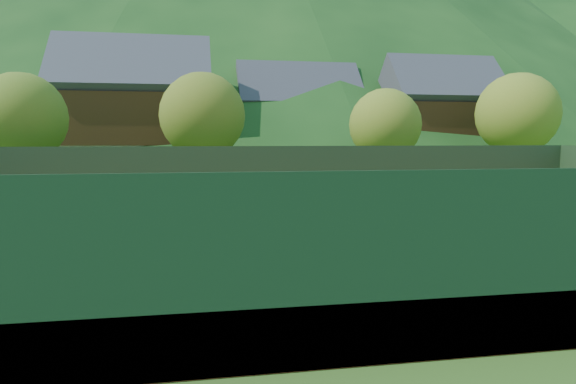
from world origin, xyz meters
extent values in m
plane|color=#2B5119|center=(0.00, 0.00, 0.00)|extent=(400.00, 400.00, 0.00)
cube|color=#AF441C|center=(0.00, 0.00, 0.01)|extent=(40.00, 24.00, 0.02)
cone|color=#123512|center=(90.00, 150.00, 47.50)|extent=(260.00, 260.00, 95.00)
imported|color=#1B4FB3|center=(-4.58, -2.25, 0.91)|extent=(0.70, 0.51, 1.77)
imported|color=orange|center=(0.85, 1.48, 0.79)|extent=(0.88, 0.77, 1.54)
imported|color=#CE5B12|center=(3.03, 2.61, 0.84)|extent=(1.04, 0.66, 1.65)
imported|color=#DE4D13|center=(7.92, 3.07, 0.83)|extent=(0.90, 0.71, 1.61)
imported|color=orange|center=(7.87, 1.30, 0.76)|extent=(1.09, 0.85, 1.47)
sphere|color=#B2DC24|center=(1.83, -9.45, 0.05)|extent=(0.07, 0.07, 0.07)
sphere|color=#B2DC24|center=(-3.68, -8.85, 0.05)|extent=(0.07, 0.07, 0.07)
sphere|color=#B2DC24|center=(-5.55, -8.54, 0.05)|extent=(0.07, 0.07, 0.07)
sphere|color=#B2DC24|center=(-5.41, -9.39, 0.05)|extent=(0.07, 0.07, 0.07)
sphere|color=#B2DC24|center=(-8.38, -8.45, 0.05)|extent=(0.07, 0.07, 0.07)
sphere|color=#B2DC24|center=(5.33, -2.72, 0.05)|extent=(0.07, 0.07, 0.07)
sphere|color=#B2DC24|center=(-0.43, -3.99, 0.05)|extent=(0.07, 0.07, 0.07)
sphere|color=#B2DC24|center=(-3.21, -5.78, 0.05)|extent=(0.07, 0.07, 0.07)
sphere|color=#B2DC24|center=(4.20, -7.12, 0.05)|extent=(0.07, 0.07, 0.07)
sphere|color=#B2DC24|center=(-1.14, -3.98, 0.05)|extent=(0.07, 0.07, 0.07)
sphere|color=#B2DC24|center=(-3.80, -2.64, 0.05)|extent=(0.07, 0.07, 0.07)
sphere|color=#B2DC24|center=(1.48, -5.63, 0.05)|extent=(0.07, 0.07, 0.07)
sphere|color=#B2DC24|center=(-0.52, -6.77, 0.05)|extent=(0.07, 0.07, 0.07)
sphere|color=#B2DC24|center=(-3.79, -1.41, 0.05)|extent=(0.07, 0.07, 0.07)
sphere|color=#B2DC24|center=(-5.19, -3.69, 0.05)|extent=(0.07, 0.07, 0.07)
sphere|color=#B2DC24|center=(0.92, -1.44, 0.05)|extent=(0.07, 0.07, 0.07)
sphere|color=#B2DC24|center=(-8.93, -1.85, 0.05)|extent=(0.07, 0.07, 0.07)
sphere|color=#B2DC24|center=(1.00, -6.36, 0.05)|extent=(0.07, 0.07, 0.07)
sphere|color=#B2DC24|center=(5.17, -1.74, 0.05)|extent=(0.07, 0.07, 0.07)
sphere|color=#B2DC24|center=(6.35, -2.55, 0.05)|extent=(0.07, 0.07, 0.07)
sphere|color=#B2DC24|center=(-6.78, -8.11, 0.05)|extent=(0.07, 0.07, 0.07)
sphere|color=#B2DC24|center=(2.42, -4.59, 0.05)|extent=(0.07, 0.07, 0.07)
cube|color=white|center=(0.00, -5.49, 0.02)|extent=(23.77, 0.06, 0.00)
cube|color=white|center=(0.00, 5.49, 0.02)|extent=(23.77, 0.06, 0.00)
cube|color=silver|center=(0.00, -4.12, 0.02)|extent=(23.77, 0.06, 0.00)
cube|color=white|center=(0.00, 4.12, 0.02)|extent=(23.77, 0.06, 0.00)
cube|color=white|center=(-6.40, 0.00, 0.02)|extent=(0.06, 8.23, 0.00)
cube|color=silver|center=(6.40, 0.00, 0.02)|extent=(0.06, 8.23, 0.00)
cube|color=white|center=(0.00, 0.00, 0.02)|extent=(12.80, 0.06, 0.00)
cube|color=white|center=(0.00, 0.00, 0.02)|extent=(0.06, 10.97, 0.00)
cube|color=black|center=(0.00, 0.00, 0.47)|extent=(0.03, 11.97, 0.90)
cube|color=white|center=(0.00, 0.00, 0.94)|extent=(0.05, 11.97, 0.06)
cylinder|color=black|center=(0.00, -5.99, 0.57)|extent=(0.10, 0.10, 1.10)
cylinder|color=black|center=(0.00, 5.99, 0.57)|extent=(0.10, 0.10, 1.10)
cube|color=#16311C|center=(0.00, 12.00, 1.52)|extent=(40.00, 0.05, 3.00)
cube|color=#185623|center=(0.00, 12.00, 0.52)|extent=(40.40, 0.05, 1.00)
cube|color=black|center=(0.00, -12.00, 1.52)|extent=(40.00, 0.05, 3.00)
cube|color=#185524|center=(0.00, -12.00, 0.52)|extent=(40.40, 0.05, 1.00)
cylinder|color=black|center=(-6.63, -3.63, 0.30)|extent=(0.02, 0.02, 0.55)
cylinder|color=black|center=(-6.08, -3.63, 0.30)|extent=(0.02, 0.02, 0.55)
cylinder|color=black|center=(-6.63, -3.08, 0.30)|extent=(0.02, 0.02, 0.55)
cylinder|color=black|center=(-6.08, -3.08, 0.30)|extent=(0.02, 0.02, 0.55)
cube|color=black|center=(-6.36, -3.36, 0.57)|extent=(0.55, 0.55, 0.02)
cube|color=black|center=(-6.36, -3.63, 0.80)|extent=(0.55, 0.02, 0.45)
cube|color=black|center=(-6.36, -3.08, 0.80)|extent=(0.55, 0.02, 0.45)
cube|color=black|center=(-6.63, -3.36, 0.80)|extent=(0.02, 0.55, 0.45)
cube|color=black|center=(-6.08, -3.36, 0.80)|extent=(0.02, 0.55, 0.45)
sphere|color=#CCE526|center=(-6.56, -3.56, 0.99)|extent=(0.07, 0.07, 0.07)
sphere|color=#CCE526|center=(-6.56, -3.42, 0.99)|extent=(0.07, 0.07, 0.07)
sphere|color=#CCE526|center=(-6.56, -3.29, 0.99)|extent=(0.07, 0.07, 0.07)
sphere|color=#CCE526|center=(-6.56, -3.15, 0.99)|extent=(0.07, 0.07, 0.07)
sphere|color=#CCE526|center=(-6.42, -3.56, 0.99)|extent=(0.07, 0.07, 0.07)
sphere|color=#CCE526|center=(-6.42, -3.42, 0.99)|extent=(0.07, 0.07, 0.07)
sphere|color=#CCE526|center=(-6.42, -3.29, 0.99)|extent=(0.07, 0.07, 0.07)
sphere|color=#CCE526|center=(-6.42, -3.15, 0.99)|extent=(0.07, 0.07, 0.07)
sphere|color=#CCE526|center=(-6.29, -3.56, 0.99)|extent=(0.07, 0.07, 0.07)
sphere|color=#CCE526|center=(-6.29, -3.42, 0.99)|extent=(0.07, 0.07, 0.07)
sphere|color=#CCE526|center=(-6.29, -3.29, 0.99)|extent=(0.07, 0.07, 0.07)
sphere|color=#CCE526|center=(-6.29, -3.15, 0.99)|extent=(0.07, 0.07, 0.07)
sphere|color=#CCE526|center=(-6.15, -3.56, 0.99)|extent=(0.07, 0.07, 0.07)
sphere|color=#CCE526|center=(-6.15, -3.42, 0.99)|extent=(0.07, 0.07, 0.07)
sphere|color=#CCE526|center=(-6.15, -3.29, 0.99)|extent=(0.07, 0.07, 0.07)
sphere|color=#CCE526|center=(-6.15, -3.15, 0.99)|extent=(0.07, 0.07, 0.07)
cube|color=beige|center=(-10.00, 30.00, 1.44)|extent=(12.00, 9.00, 2.88)
cube|color=#38210F|center=(-10.00, 30.00, 5.12)|extent=(12.24, 9.18, 4.48)
cube|color=#414149|center=(-10.00, 30.00, 7.96)|extent=(13.80, 9.93, 9.93)
cube|color=beige|center=(6.00, 34.00, 1.26)|extent=(11.00, 8.00, 2.52)
cube|color=#3C1C10|center=(6.00, 34.00, 4.48)|extent=(11.22, 8.16, 3.92)
cube|color=#3C3C43|center=(6.00, 34.00, 7.04)|extent=(12.65, 8.82, 8.82)
cube|color=beige|center=(20.00, 30.00, 1.35)|extent=(10.00, 8.00, 2.70)
cube|color=#39210F|center=(20.00, 30.00, 4.80)|extent=(10.20, 8.16, 4.20)
cube|color=#3E3E46|center=(20.00, 30.00, 7.50)|extent=(11.50, 8.82, 8.82)
cylinder|color=#402819|center=(-16.00, 18.00, 1.35)|extent=(0.36, 0.36, 2.70)
sphere|color=#426A1C|center=(-16.00, 18.00, 4.88)|extent=(6.00, 6.00, 6.00)
cylinder|color=#3E2919|center=(-4.00, 20.00, 1.44)|extent=(0.36, 0.36, 2.88)
sphere|color=#4C6C1C|center=(-4.00, 20.00, 5.20)|extent=(6.40, 6.40, 6.40)
cylinder|color=#412A1A|center=(10.00, 19.00, 1.26)|extent=(0.36, 0.36, 2.52)
sphere|color=#557920|center=(10.00, 19.00, 4.55)|extent=(5.60, 5.60, 5.60)
cylinder|color=#3F2719|center=(22.00, 20.00, 1.53)|extent=(0.36, 0.36, 3.06)
sphere|color=#587B20|center=(22.00, 20.00, 5.53)|extent=(6.80, 6.80, 6.80)
camera|label=1|loc=(-4.57, -19.23, 3.50)|focal=32.00mm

